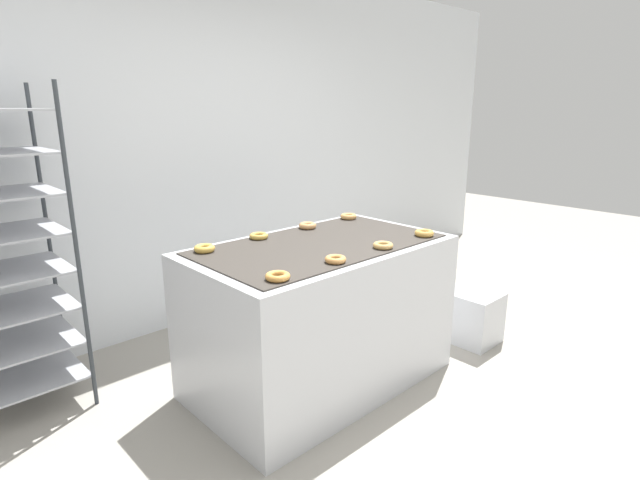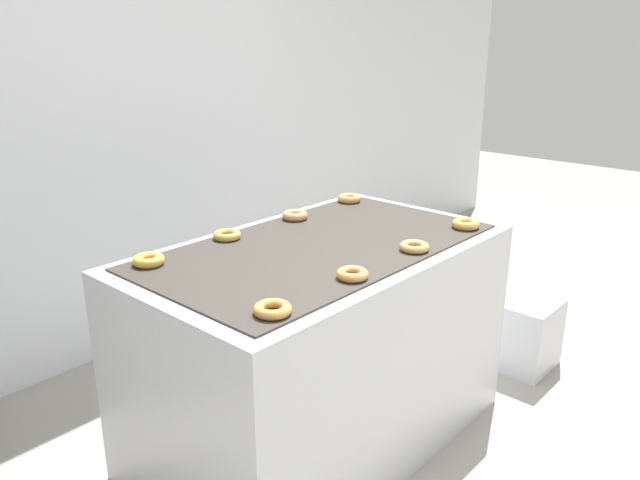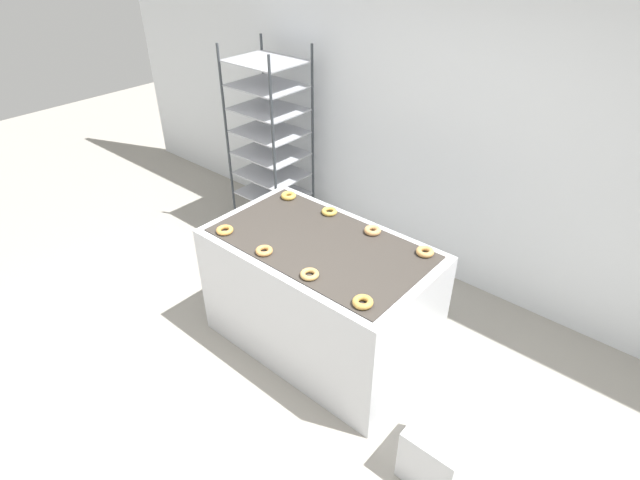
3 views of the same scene
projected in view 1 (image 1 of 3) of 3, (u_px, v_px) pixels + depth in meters
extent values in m
plane|color=#9E998E|center=(409.00, 430.00, 2.71)|extent=(14.00, 14.00, 0.00)
cube|color=silver|center=(194.00, 146.00, 3.84)|extent=(8.00, 0.05, 2.80)
cube|color=silver|center=(320.00, 315.00, 3.09)|extent=(1.57, 0.91, 0.90)
cube|color=#38332D|center=(320.00, 244.00, 2.97)|extent=(1.44, 0.80, 0.01)
cube|color=#262628|center=(418.00, 288.00, 3.03)|extent=(0.12, 0.07, 0.10)
cylinder|color=#33383D|center=(77.00, 256.00, 2.71)|extent=(0.02, 0.02, 1.83)
cylinder|color=#33383D|center=(49.00, 238.00, 3.07)|extent=(0.02, 0.02, 1.83)
cube|color=#A8AAB2|center=(21.00, 378.00, 2.88)|extent=(0.63, 0.52, 0.01)
cube|color=#A8AAB2|center=(15.00, 344.00, 2.82)|extent=(0.63, 0.52, 0.01)
cube|color=#A8AAB2|center=(9.00, 309.00, 2.76)|extent=(0.63, 0.52, 0.01)
cube|color=#A8AAB2|center=(3.00, 273.00, 2.71)|extent=(0.63, 0.52, 0.01)
cube|color=silver|center=(471.00, 316.00, 3.70)|extent=(0.33, 0.38, 0.38)
torus|color=gold|center=(278.00, 276.00, 2.34)|extent=(0.12, 0.12, 0.03)
torus|color=#D4924D|center=(335.00, 259.00, 2.60)|extent=(0.11, 0.11, 0.03)
torus|color=tan|center=(383.00, 245.00, 2.86)|extent=(0.12, 0.12, 0.03)
torus|color=gold|center=(424.00, 233.00, 3.13)|extent=(0.12, 0.12, 0.04)
torus|color=gold|center=(204.00, 248.00, 2.79)|extent=(0.12, 0.12, 0.04)
torus|color=gold|center=(259.00, 236.00, 3.07)|extent=(0.12, 0.12, 0.03)
torus|color=tan|center=(308.00, 226.00, 3.32)|extent=(0.12, 0.12, 0.04)
torus|color=tan|center=(348.00, 216.00, 3.60)|extent=(0.12, 0.12, 0.04)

